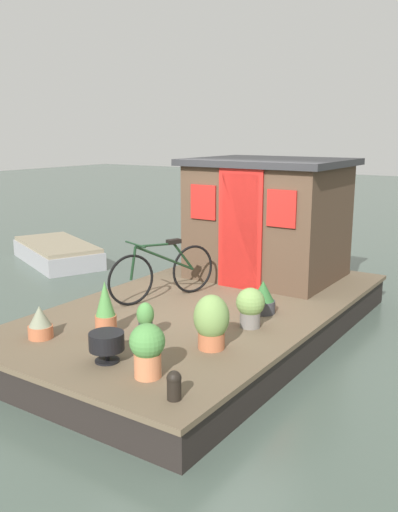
# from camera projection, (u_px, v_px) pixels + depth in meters

# --- Properties ---
(ground_plane) EXTENTS (60.00, 60.00, 0.00)m
(ground_plane) POSITION_uv_depth(u_px,v_px,m) (207.00, 334.00, 7.66)
(ground_plane) COLOR #47564C
(houseboat_deck) EXTENTS (5.77, 3.24, 0.44)m
(houseboat_deck) POSITION_uv_depth(u_px,v_px,m) (207.00, 319.00, 7.61)
(houseboat_deck) COLOR brown
(houseboat_deck) RESTS_ON ground_plane
(houseboat_cabin) EXTENTS (1.96, 2.36, 1.88)m
(houseboat_cabin) POSITION_uv_depth(u_px,v_px,m) (268.00, 218.00, 8.79)
(houseboat_cabin) COLOR #4C3828
(houseboat_cabin) RESTS_ON houseboat_deck
(bicycle) EXTENTS (1.64, 0.69, 0.84)m
(bicycle) POSITION_uv_depth(u_px,v_px,m) (163.00, 272.00, 7.70)
(bicycle) COLOR black
(bicycle) RESTS_ON houseboat_deck
(potted_plant_geranium) EXTENTS (0.39, 0.39, 0.60)m
(potted_plant_geranium) POSITION_uv_depth(u_px,v_px,m) (211.00, 321.00, 5.93)
(potted_plant_geranium) COLOR #B2603D
(potted_plant_geranium) RESTS_ON houseboat_deck
(potted_plant_lavender) EXTENTS (0.25, 0.25, 0.63)m
(potted_plant_lavender) POSITION_uv_depth(u_px,v_px,m) (105.00, 309.00, 6.35)
(potted_plant_lavender) COLOR #B2603D
(potted_plant_lavender) RESTS_ON houseboat_deck
(potted_plant_ivy) EXTENTS (0.34, 0.34, 0.53)m
(potted_plant_ivy) POSITION_uv_depth(u_px,v_px,m) (147.00, 348.00, 5.23)
(potted_plant_ivy) COLOR #C6754C
(potted_plant_ivy) RESTS_ON houseboat_deck
(potted_plant_rosemary) EXTENTS (0.28, 0.28, 0.38)m
(potted_plant_rosemary) POSITION_uv_depth(u_px,v_px,m) (40.00, 323.00, 6.26)
(potted_plant_rosemary) COLOR #B2603D
(potted_plant_rosemary) RESTS_ON houseboat_deck
(potted_plant_fern) EXTENTS (0.32, 0.32, 0.43)m
(potted_plant_fern) POSITION_uv_depth(u_px,v_px,m) (263.00, 298.00, 7.12)
(potted_plant_fern) COLOR #38383D
(potted_plant_fern) RESTS_ON houseboat_deck
(potted_plant_succulent) EXTENTS (0.35, 0.35, 0.48)m
(potted_plant_succulent) POSITION_uv_depth(u_px,v_px,m) (250.00, 306.00, 6.59)
(potted_plant_succulent) COLOR slate
(potted_plant_succulent) RESTS_ON houseboat_deck
(potted_plant_sage) EXTENTS (0.20, 0.20, 0.43)m
(potted_plant_sage) POSITION_uv_depth(u_px,v_px,m) (145.00, 320.00, 6.19)
(potted_plant_sage) COLOR #38383D
(potted_plant_sage) RESTS_ON houseboat_deck
(charcoal_grill) EXTENTS (0.36, 0.36, 0.31)m
(charcoal_grill) POSITION_uv_depth(u_px,v_px,m) (107.00, 342.00, 5.60)
(charcoal_grill) COLOR black
(charcoal_grill) RESTS_ON houseboat_deck
(mooring_bollard) EXTENTS (0.13, 0.13, 0.27)m
(mooring_bollard) POSITION_uv_depth(u_px,v_px,m) (174.00, 384.00, 4.82)
(mooring_bollard) COLOR black
(mooring_bollard) RESTS_ON houseboat_deck
(dinghy_boat) EXTENTS (2.07, 2.74, 0.44)m
(dinghy_boat) POSITION_uv_depth(u_px,v_px,m) (57.00, 252.00, 11.82)
(dinghy_boat) COLOR #99999E
(dinghy_boat) RESTS_ON ground_plane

